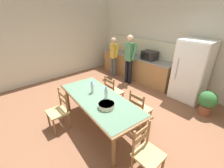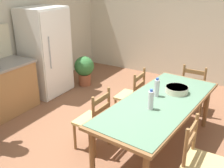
{
  "view_description": "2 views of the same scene",
  "coord_description": "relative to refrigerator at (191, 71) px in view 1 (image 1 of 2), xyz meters",
  "views": [
    {
      "loc": [
        2.51,
        -2.17,
        2.43
      ],
      "look_at": [
        0.25,
        -0.19,
        0.97
      ],
      "focal_mm": 24.0,
      "sensor_mm": 36.0,
      "label": 1
    },
    {
      "loc": [
        -2.79,
        -1.61,
        2.3
      ],
      "look_at": [
        -0.28,
        -0.12,
        1.1
      ],
      "focal_mm": 42.0,
      "sensor_mm": 36.0,
      "label": 2
    }
  ],
  "objects": [
    {
      "name": "wall_back",
      "position": [
        -0.98,
        0.47,
        0.57
      ],
      "size": [
        6.52,
        0.12,
        2.9
      ],
      "primitive_type": "cube",
      "color": "beige",
      "rests_on": "ground"
    },
    {
      "name": "kitchen_counter",
      "position": [
        -2.1,
        0.04,
        -0.43
      ],
      "size": [
        3.15,
        0.66,
        0.91
      ],
      "color": "#9E7042",
      "rests_on": "ground"
    },
    {
      "name": "chair_head_end",
      "position": [
        0.66,
        -2.88,
        -0.44
      ],
      "size": [
        0.4,
        0.42,
        0.91
      ],
      "rotation": [
        0.0,
        0.0,
        1.57
      ],
      "color": "olive",
      "rests_on": "ground"
    },
    {
      "name": "chair_side_far_left",
      "position": [
        -1.16,
        -1.96,
        -0.44
      ],
      "size": [
        0.43,
        0.41,
        0.91
      ],
      "rotation": [
        0.0,
        0.0,
        3.11
      ],
      "color": "olive",
      "rests_on": "ground"
    },
    {
      "name": "paper_bag",
      "position": [
        -2.52,
        0.01,
        0.2
      ],
      "size": [
        0.24,
        0.16,
        0.36
      ],
      "primitive_type": "cube",
      "color": "tan",
      "rests_on": "kitchen_counter"
    },
    {
      "name": "person_at_counter",
      "position": [
        -1.95,
        -0.5,
        0.09
      ],
      "size": [
        0.44,
        0.3,
        1.74
      ],
      "rotation": [
        0.0,
        0.0,
        1.57
      ],
      "color": "black",
      "rests_on": "ground"
    },
    {
      "name": "chair_side_near_left",
      "position": [
        -1.3,
        -3.45,
        -0.44
      ],
      "size": [
        0.43,
        0.41,
        0.91
      ],
      "rotation": [
        0.0,
        0.0,
        -0.02
      ],
      "color": "olive",
      "rests_on": "ground"
    },
    {
      "name": "person_at_sink",
      "position": [
        -2.8,
        -0.48,
        -0.01
      ],
      "size": [
        0.39,
        0.27,
        1.55
      ],
      "rotation": [
        0.0,
        0.0,
        1.57
      ],
      "color": "#4C4C4C",
      "rests_on": "ground"
    },
    {
      "name": "counter_splashback",
      "position": [
        -2.1,
        0.35,
        0.32
      ],
      "size": [
        3.11,
        0.03,
        0.6
      ],
      "primitive_type": "cube",
      "color": "beige",
      "rests_on": "kitchen_counter"
    },
    {
      "name": "bottle_off_centre",
      "position": [
        -0.61,
        -2.65,
        0.0
      ],
      "size": [
        0.07,
        0.07,
        0.27
      ],
      "color": "silver",
      "rests_on": "dining_table"
    },
    {
      "name": "potted_plant",
      "position": [
        0.71,
        -0.43,
        -0.5
      ],
      "size": [
        0.44,
        0.44,
        0.67
      ],
      "color": "brown",
      "rests_on": "ground"
    },
    {
      "name": "refrigerator",
      "position": [
        0.0,
        0.0,
        0.0
      ],
      "size": [
        0.85,
        0.73,
        1.77
      ],
      "color": "white",
      "rests_on": "ground"
    },
    {
      "name": "serving_bowl",
      "position": [
        -0.35,
        -2.85,
        -0.07
      ],
      "size": [
        0.32,
        0.32,
        0.09
      ],
      "color": "beige",
      "rests_on": "dining_table"
    },
    {
      "name": "ground_plane",
      "position": [
        -0.98,
        -2.19,
        -0.88
      ],
      "size": [
        8.32,
        8.32,
        0.0
      ],
      "primitive_type": "plane",
      "color": "brown"
    },
    {
      "name": "microwave",
      "position": [
        -1.47,
        0.02,
        0.17
      ],
      "size": [
        0.5,
        0.39,
        0.3
      ],
      "color": "black",
      "rests_on": "kitchen_counter"
    },
    {
      "name": "dining_table",
      "position": [
        -0.73,
        -2.75,
        -0.2
      ],
      "size": [
        2.3,
        1.11,
        0.76
      ],
      "rotation": [
        0.0,
        0.0,
        -0.09
      ],
      "color": "brown",
      "rests_on": "ground"
    },
    {
      "name": "bottle_near_centre",
      "position": [
        -1.01,
        -2.72,
        0.0
      ],
      "size": [
        0.07,
        0.07,
        0.27
      ],
      "color": "silver",
      "rests_on": "dining_table"
    },
    {
      "name": "chair_side_far_right",
      "position": [
        -0.17,
        -2.05,
        -0.44
      ],
      "size": [
        0.42,
        0.4,
        0.91
      ],
      "rotation": [
        0.0,
        0.0,
        3.14
      ],
      "color": "olive",
      "rests_on": "ground"
    },
    {
      "name": "wall_left",
      "position": [
        -4.24,
        -2.19,
        0.57
      ],
      "size": [
        0.12,
        5.2,
        2.9
      ],
      "primitive_type": "cube",
      "color": "beige",
      "rests_on": "ground"
    }
  ]
}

